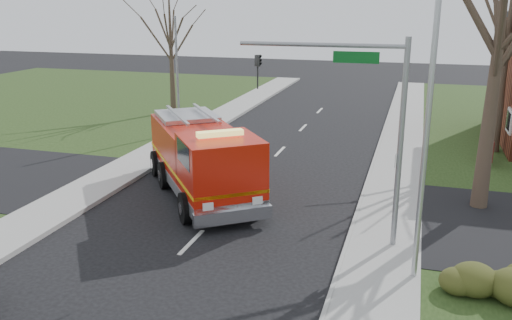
# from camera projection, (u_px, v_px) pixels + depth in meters

# --- Properties ---
(ground) EXTENTS (120.00, 120.00, 0.00)m
(ground) POSITION_uv_depth(u_px,v_px,m) (191.00, 242.00, 18.19)
(ground) COLOR black
(ground) RESTS_ON ground
(sidewalk_right) EXTENTS (2.40, 80.00, 0.15)m
(sidewalk_right) POSITION_uv_depth(u_px,v_px,m) (380.00, 265.00, 16.46)
(sidewalk_right) COLOR #9F9E99
(sidewalk_right) RESTS_ON ground
(sidewalk_left) EXTENTS (2.40, 80.00, 0.15)m
(sidewalk_left) POSITION_uv_depth(u_px,v_px,m) (36.00, 220.00, 19.89)
(sidewalk_left) COLOR #9F9E99
(sidewalk_left) RESTS_ON ground
(health_center_sign) EXTENTS (0.12, 2.00, 1.40)m
(health_center_sign) POSITION_uv_depth(u_px,v_px,m) (490.00, 148.00, 26.53)
(health_center_sign) COLOR #4A1511
(health_center_sign) RESTS_ON ground
(hedge_corner) EXTENTS (2.80, 2.00, 0.90)m
(hedge_corner) POSITION_uv_depth(u_px,v_px,m) (484.00, 279.00, 14.62)
(hedge_corner) COLOR #2E3513
(hedge_corner) RESTS_ON lawn_right
(bare_tree_near) EXTENTS (6.00, 6.00, 12.00)m
(bare_tree_near) POSITION_uv_depth(u_px,v_px,m) (502.00, 13.00, 19.00)
(bare_tree_near) COLOR #3F2E25
(bare_tree_near) RESTS_ON ground
(bare_tree_far) EXTENTS (5.25, 5.25, 10.50)m
(bare_tree_far) POSITION_uv_depth(u_px,v_px,m) (509.00, 29.00, 27.12)
(bare_tree_far) COLOR #3F2E25
(bare_tree_far) RESTS_ON ground
(bare_tree_left) EXTENTS (4.50, 4.50, 9.00)m
(bare_tree_left) POSITION_uv_depth(u_px,v_px,m) (170.00, 35.00, 37.78)
(bare_tree_left) COLOR #3F2E25
(bare_tree_left) RESTS_ON ground
(traffic_signal_mast) EXTENTS (5.29, 0.18, 6.80)m
(traffic_signal_mast) POSITION_uv_depth(u_px,v_px,m) (360.00, 104.00, 16.81)
(traffic_signal_mast) COLOR gray
(traffic_signal_mast) RESTS_ON ground
(streetlight_pole) EXTENTS (1.48, 0.16, 8.40)m
(streetlight_pole) POSITION_uv_depth(u_px,v_px,m) (425.00, 127.00, 14.48)
(streetlight_pole) COLOR #B7BABF
(streetlight_pole) RESTS_ON ground
(utility_pole_far) EXTENTS (0.14, 0.14, 7.00)m
(utility_pole_far) POSITION_uv_depth(u_px,v_px,m) (177.00, 77.00, 31.96)
(utility_pole_far) COLOR gray
(utility_pole_far) RESTS_ON ground
(fire_engine) EXTENTS (7.18, 8.27, 3.32)m
(fire_engine) POSITION_uv_depth(u_px,v_px,m) (203.00, 160.00, 22.27)
(fire_engine) COLOR #BC1708
(fire_engine) RESTS_ON ground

